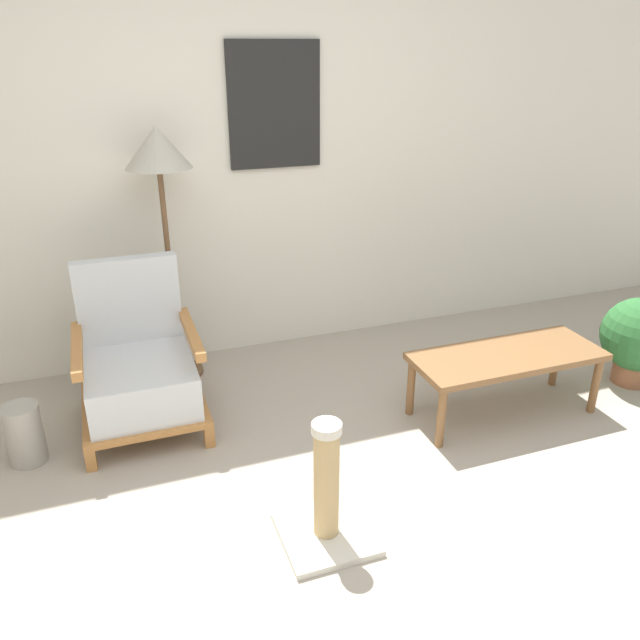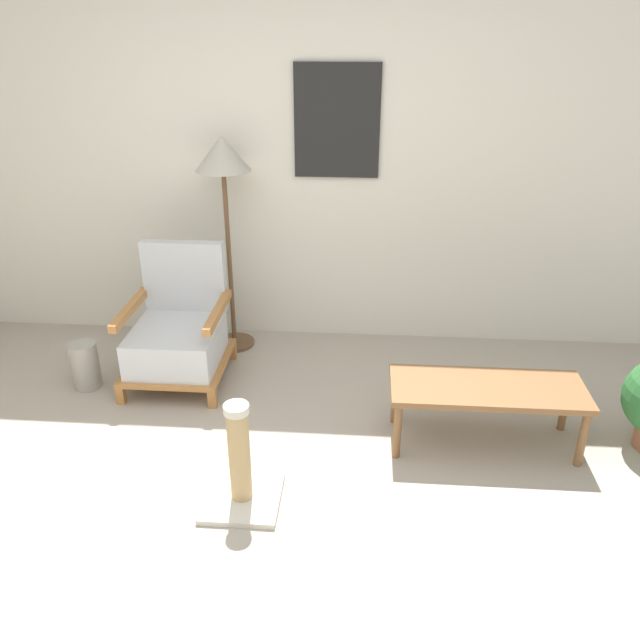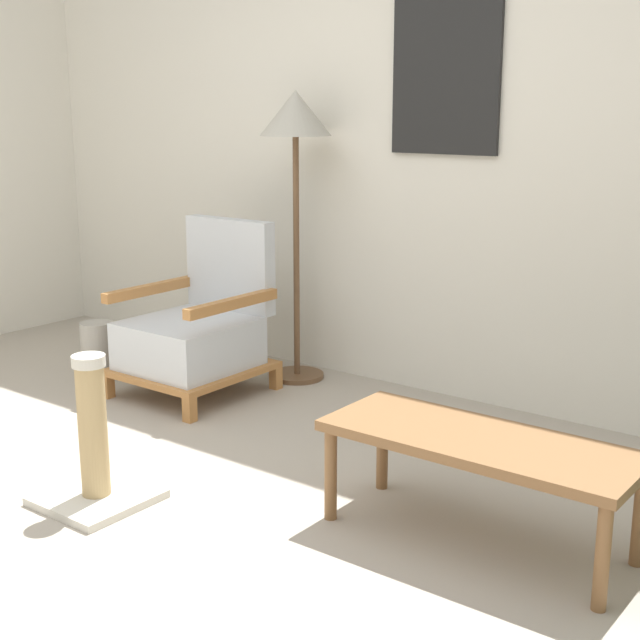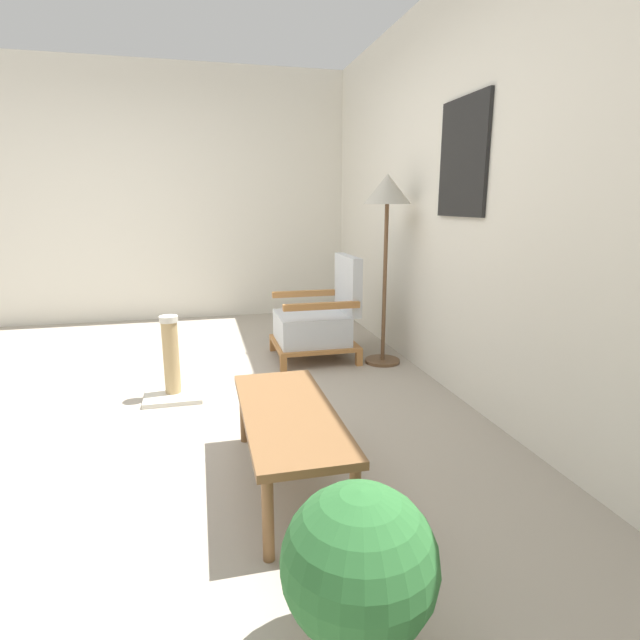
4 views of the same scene
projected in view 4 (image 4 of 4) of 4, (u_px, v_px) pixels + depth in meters
name	position (u px, v px, depth m)	size (l,w,h in m)	color
ground_plane	(122.00, 407.00, 3.20)	(14.00, 14.00, 0.00)	#A89E8E
wall_back	(449.00, 191.00, 3.40)	(8.00, 0.09, 2.70)	silver
wall_left	(192.00, 196.00, 5.44)	(0.06, 8.00, 2.70)	silver
armchair	(319.00, 321.00, 4.15)	(0.62, 0.66, 0.85)	#B2753D
floor_lamp	(387.00, 204.00, 3.80)	(0.36, 0.36, 1.49)	brown
coffee_table	(289.00, 419.00, 2.25)	(1.04, 0.41, 0.37)	brown
vase	(287.00, 325.00, 4.70)	(0.18, 0.18, 0.31)	#9E998E
potted_plant	(359.00, 568.00, 1.37)	(0.44, 0.44, 0.54)	#935B3D
scratching_post	(172.00, 371.00, 3.33)	(0.37, 0.37, 0.56)	beige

